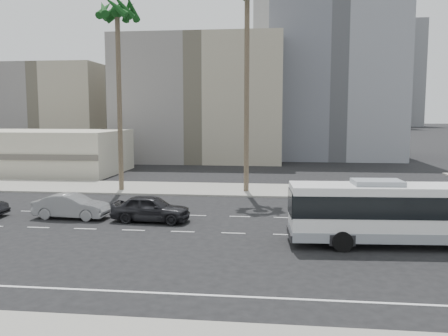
# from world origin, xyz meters

# --- Properties ---
(ground) EXTENTS (700.00, 700.00, 0.00)m
(ground) POSITION_xyz_m (0.00, 0.00, 0.00)
(ground) COLOR black
(ground) RESTS_ON ground
(sidewalk_north) EXTENTS (120.00, 7.00, 0.15)m
(sidewalk_north) POSITION_xyz_m (0.00, 15.50, 0.07)
(sidewalk_north) COLOR gray
(sidewalk_north) RESTS_ON ground
(commercial_low) EXTENTS (22.00, 12.16, 5.00)m
(commercial_low) POSITION_xyz_m (-30.00, 25.99, 2.50)
(commercial_low) COLOR beige
(commercial_low) RESTS_ON ground
(midrise_beige_west) EXTENTS (24.00, 18.00, 18.00)m
(midrise_beige_west) POSITION_xyz_m (-12.00, 45.00, 9.00)
(midrise_beige_west) COLOR gray
(midrise_beige_west) RESTS_ON ground
(midrise_gray_center) EXTENTS (20.00, 20.00, 26.00)m
(midrise_gray_center) POSITION_xyz_m (8.00, 52.00, 13.00)
(midrise_gray_center) COLOR slate
(midrise_gray_center) RESTS_ON ground
(midrise_beige_far) EXTENTS (18.00, 16.00, 15.00)m
(midrise_beige_far) POSITION_xyz_m (-38.00, 50.00, 7.50)
(midrise_beige_far) COLOR gray
(midrise_beige_far) RESTS_ON ground
(civic_tower) EXTENTS (42.00, 42.00, 129.00)m
(civic_tower) POSITION_xyz_m (-2.00, 250.00, 38.83)
(civic_tower) COLOR #BAB6AE
(civic_tower) RESTS_ON ground
(highrise_right) EXTENTS (26.00, 26.00, 70.00)m
(highrise_right) POSITION_xyz_m (45.00, 230.00, 35.00)
(highrise_right) COLOR #56585E
(highrise_right) RESTS_ON ground
(highrise_far) EXTENTS (22.00, 22.00, 60.00)m
(highrise_far) POSITION_xyz_m (70.00, 260.00, 30.00)
(highrise_far) COLOR #56585E
(highrise_far) RESTS_ON ground
(city_bus) EXTENTS (12.27, 3.46, 3.48)m
(city_bus) POSITION_xyz_m (6.25, -1.49, 1.83)
(city_bus) COLOR white
(city_bus) RESTS_ON ground
(car_a) EXTENTS (2.37, 5.18, 1.72)m
(car_a) POSITION_xyz_m (-8.59, 2.42, 0.86)
(car_a) COLOR black
(car_a) RESTS_ON ground
(car_b) EXTENTS (2.02, 5.04, 1.63)m
(car_b) POSITION_xyz_m (-14.09, 2.76, 0.81)
(car_b) COLOR gray
(car_b) RESTS_ON ground
(palm_mid) EXTENTS (5.54, 5.54, 17.11)m
(palm_mid) POSITION_xyz_m (-14.47, 13.85, 15.39)
(palm_mid) COLOR brown
(palm_mid) RESTS_ON ground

